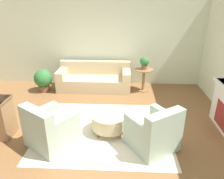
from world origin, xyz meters
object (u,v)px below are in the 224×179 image
at_px(potted_plant_floor, 43,79).
at_px(ottoman_table, 110,121).
at_px(armchair_left, 50,130).
at_px(side_table, 144,76).
at_px(potted_plant_on_side_table, 144,62).
at_px(couch, 95,80).
at_px(armchair_right, 154,133).

bearing_deg(potted_plant_floor, ottoman_table, -44.61).
height_order(armchair_left, side_table, armchair_left).
xyz_separation_m(side_table, potted_plant_floor, (-3.08, -0.17, -0.11)).
bearing_deg(potted_plant_on_side_table, armchair_left, -125.72).
bearing_deg(couch, armchair_left, -99.78).
relative_size(couch, side_table, 3.17).
xyz_separation_m(armchair_left, potted_plant_floor, (-1.05, 2.66, 0.03)).
bearing_deg(potted_plant_floor, potted_plant_on_side_table, 3.13).
height_order(armchair_right, side_table, armchair_right).
distance_m(armchair_right, ottoman_table, 1.02).
bearing_deg(couch, ottoman_table, -75.49).
xyz_separation_m(armchair_right, ottoman_table, (-0.88, 0.51, -0.07)).
bearing_deg(potted_plant_floor, couch, 10.05).
bearing_deg(armchair_left, potted_plant_on_side_table, 54.28).
bearing_deg(potted_plant_on_side_table, armchair_right, -90.49).
distance_m(couch, potted_plant_on_side_table, 1.65).
bearing_deg(armchair_right, side_table, 89.51).
bearing_deg(armchair_right, armchair_left, 180.00).
distance_m(couch, ottoman_table, 2.51).
xyz_separation_m(couch, side_table, (1.53, -0.11, 0.19)).
bearing_deg(potted_plant_on_side_table, ottoman_table, -111.25).
xyz_separation_m(side_table, potted_plant_on_side_table, (0.00, 0.00, 0.43)).
relative_size(ottoman_table, side_table, 1.07).
bearing_deg(armchair_left, ottoman_table, 24.28).
bearing_deg(side_table, potted_plant_floor, -176.87).
distance_m(ottoman_table, potted_plant_on_side_table, 2.57).
distance_m(armchair_right, side_table, 2.83).
xyz_separation_m(couch, armchair_left, (-0.51, -2.94, 0.05)).
relative_size(ottoman_table, potted_plant_floor, 1.10).
bearing_deg(side_table, couch, 176.01).
distance_m(side_table, potted_plant_on_side_table, 0.43).
bearing_deg(side_table, armchair_left, -125.72).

